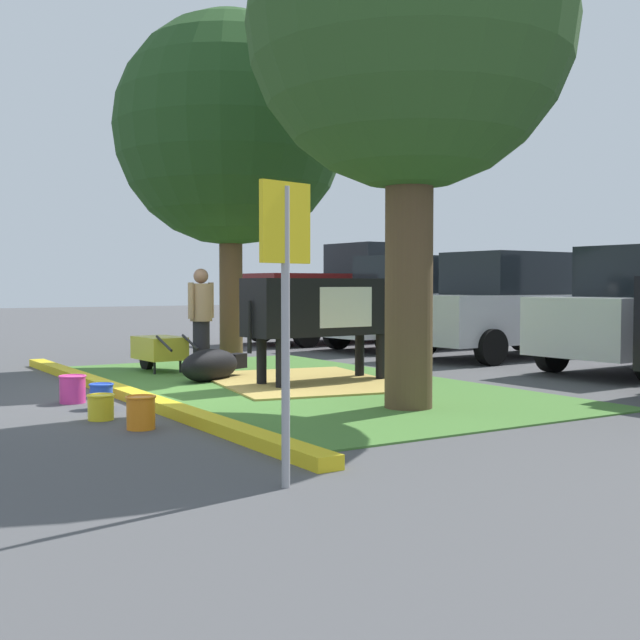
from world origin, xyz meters
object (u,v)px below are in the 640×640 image
object	(u,v)px
calf_lying	(211,365)
bucket_orange	(141,412)
parking_sign	(285,273)
bucket_blue	(101,395)
bucket_pink	(73,389)
bucket_yellow	(101,406)
person_handler	(201,318)
wheelbarrow	(159,349)
sedan_silver	(509,307)
shade_tree_left	(230,131)
hatchback_white	(415,304)
cow_holstein	(329,308)
shade_tree_right	(410,28)
pickup_truck_maroon	(347,296)

from	to	relation	value
calf_lying	bucket_orange	xyz separation A→B (m)	(3.19, -2.20, -0.07)
parking_sign	bucket_blue	bearing A→B (deg)	179.92
bucket_pink	bucket_yellow	world-z (taller)	bucket_pink
person_handler	wheelbarrow	world-z (taller)	person_handler
bucket_blue	sedan_silver	size ratio (longest dim) A/B	0.06
bucket_blue	bucket_yellow	xyz separation A→B (m)	(0.77, -0.24, -0.01)
bucket_blue	parking_sign	bearing A→B (deg)	-0.08
shade_tree_left	bucket_blue	distance (m)	5.96
shade_tree_left	calf_lying	xyz separation A→B (m)	(1.58, -1.08, -3.73)
bucket_pink	hatchback_white	size ratio (longest dim) A/B	0.07
cow_holstein	sedan_silver	bearing A→B (deg)	107.55
wheelbarrow	shade_tree_left	bearing A→B (deg)	91.18
shade_tree_right	bucket_pink	xyz separation A→B (m)	(-2.52, -3.09, -4.09)
parking_sign	cow_holstein	bearing A→B (deg)	144.47
calf_lying	pickup_truck_maroon	world-z (taller)	pickup_truck_maroon
shade_tree_left	bucket_yellow	xyz separation A→B (m)	(4.02, -3.45, -3.83)
shade_tree_left	hatchback_white	world-z (taller)	shade_tree_left
shade_tree_right	bucket_yellow	xyz separation A→B (m)	(-1.13, -3.18, -4.12)
parking_sign	bucket_pink	size ratio (longest dim) A/B	6.41
shade_tree_right	parking_sign	world-z (taller)	shade_tree_right
shade_tree_left	parking_sign	world-z (taller)	shade_tree_left
pickup_truck_maroon	hatchback_white	xyz separation A→B (m)	(2.65, 0.01, -0.13)
shade_tree_left	bucket_yellow	world-z (taller)	shade_tree_left
shade_tree_left	parking_sign	bearing A→B (deg)	-23.19
pickup_truck_maroon	person_handler	bearing A→B (deg)	-50.53
shade_tree_right	pickup_truck_maroon	world-z (taller)	shade_tree_right
person_handler	pickup_truck_maroon	bearing A→B (deg)	129.47
parking_sign	sedan_silver	size ratio (longest dim) A/B	0.47
bucket_pink	sedan_silver	xyz separation A→B (m)	(-1.60, 8.78, 0.81)
wheelbarrow	bucket_pink	size ratio (longest dim) A/B	4.86
shade_tree_left	wheelbarrow	distance (m)	3.81
bucket_orange	hatchback_white	size ratio (longest dim) A/B	0.07
shade_tree_left	parking_sign	size ratio (longest dim) A/B	2.78
shade_tree_left	wheelbarrow	world-z (taller)	shade_tree_left
calf_lying	wheelbarrow	world-z (taller)	wheelbarrow
shade_tree_right	bucket_yellow	size ratio (longest dim) A/B	21.04
shade_tree_left	bucket_orange	xyz separation A→B (m)	(4.77, -3.29, -3.80)
pickup_truck_maroon	hatchback_white	distance (m)	2.65
cow_holstein	bucket_pink	size ratio (longest dim) A/B	9.48
cow_holstein	sedan_silver	world-z (taller)	sedan_silver
bucket_yellow	bucket_orange	distance (m)	0.77
bucket_orange	sedan_silver	distance (m)	9.50
shade_tree_left	wheelbarrow	size ratio (longest dim) A/B	3.67
sedan_silver	bucket_orange	bearing A→B (deg)	-66.75
bucket_blue	hatchback_white	distance (m)	9.73
hatchback_white	bucket_yellow	bearing A→B (deg)	-57.05
shade_tree_left	person_handler	world-z (taller)	shade_tree_left
person_handler	bucket_blue	size ratio (longest dim) A/B	5.77
bucket_pink	parking_sign	bearing A→B (deg)	1.78
shade_tree_right	pickup_truck_maroon	distance (m)	11.29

